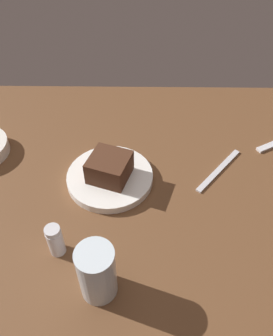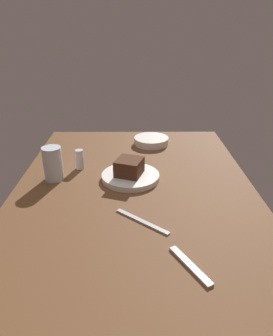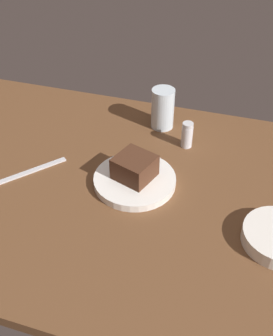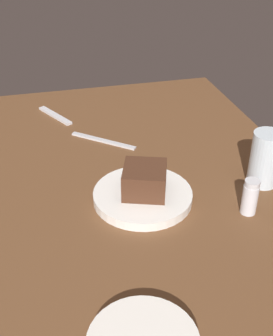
# 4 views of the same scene
# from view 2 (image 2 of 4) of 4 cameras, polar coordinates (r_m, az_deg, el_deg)

# --- Properties ---
(dining_table) EXTENTS (1.20, 0.84, 0.03)m
(dining_table) POSITION_cam_2_polar(r_m,az_deg,el_deg) (1.14, -0.48, -3.99)
(dining_table) COLOR brown
(dining_table) RESTS_ON ground
(dessert_plate) EXTENTS (0.21, 0.21, 0.02)m
(dessert_plate) POSITION_cam_2_polar(r_m,az_deg,el_deg) (1.18, -1.20, -1.53)
(dessert_plate) COLOR white
(dessert_plate) RESTS_ON dining_table
(chocolate_cake_slice) EXTENTS (0.12, 0.11, 0.06)m
(chocolate_cake_slice) POSITION_cam_2_polar(r_m,az_deg,el_deg) (1.16, -1.44, 0.20)
(chocolate_cake_slice) COLOR #472819
(chocolate_cake_slice) RESTS_ON dessert_plate
(salt_shaker) EXTENTS (0.03, 0.03, 0.08)m
(salt_shaker) POSITION_cam_2_polar(r_m,az_deg,el_deg) (1.27, -10.23, 1.51)
(salt_shaker) COLOR silver
(salt_shaker) RESTS_ON dining_table
(water_glass) EXTENTS (0.07, 0.07, 0.13)m
(water_glass) POSITION_cam_2_polar(r_m,az_deg,el_deg) (1.19, -14.80, 0.75)
(water_glass) COLOR silver
(water_glass) RESTS_ON dining_table
(side_bowl) EXTENTS (0.16, 0.16, 0.03)m
(side_bowl) POSITION_cam_2_polar(r_m,az_deg,el_deg) (1.51, 2.55, 4.86)
(side_bowl) COLOR white
(side_bowl) RESTS_ON dining_table
(dessert_spoon) EXTENTS (0.14, 0.09, 0.01)m
(dessert_spoon) POSITION_cam_2_polar(r_m,az_deg,el_deg) (0.81, 9.35, -16.77)
(dessert_spoon) COLOR silver
(dessert_spoon) RESTS_ON dining_table
(butter_knife) EXTENTS (0.13, 0.15, 0.01)m
(butter_knife) POSITION_cam_2_polar(r_m,az_deg,el_deg) (0.94, 0.84, -9.49)
(butter_knife) COLOR silver
(butter_knife) RESTS_ON dining_table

